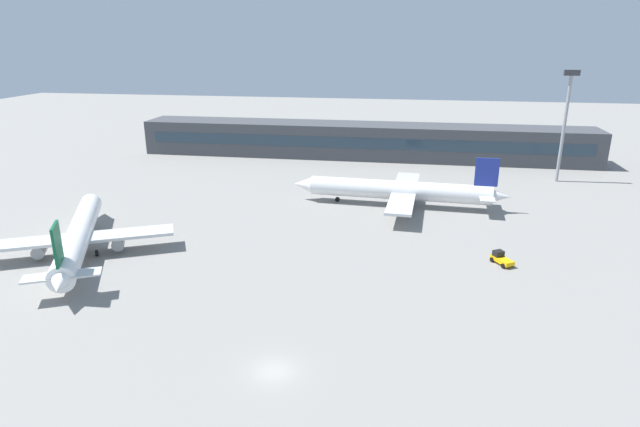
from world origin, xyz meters
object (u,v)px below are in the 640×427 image
Objects in this scene: airplane_near at (79,234)px; baggage_tug_yellow at (501,258)px; floodlight_tower_west at (565,118)px; airplane_mid at (398,190)px.

airplane_near is 9.51× the size of baggage_tug_yellow.
floodlight_tower_west is at bearing 34.43° from airplane_near.
airplane_mid reaches higher than baggage_tug_yellow.
airplane_near is 99.72m from floodlight_tower_west.
airplane_near is at bearing -145.95° from airplane_mid.
airplane_mid is at bearing -145.06° from floodlight_tower_west.
floodlight_tower_west is (19.55, 49.82, 13.42)m from baggage_tug_yellow.
floodlight_tower_west reaches higher than baggage_tug_yellow.
baggage_tug_yellow is 55.18m from floodlight_tower_west.
airplane_mid is at bearing 121.60° from baggage_tug_yellow.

